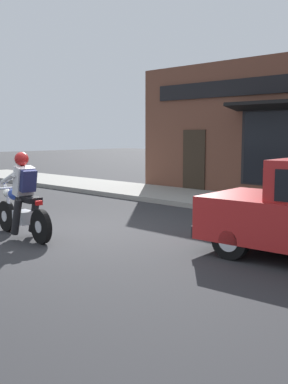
% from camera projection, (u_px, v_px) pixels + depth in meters
% --- Properties ---
extents(ground_plane, '(80.00, 80.00, 0.00)m').
position_uv_depth(ground_plane, '(66.00, 231.00, 9.11)').
color(ground_plane, '#2B2B2D').
extents(sidewalk_curb, '(2.60, 22.00, 0.14)m').
position_uv_depth(sidewalk_curb, '(140.00, 191.00, 14.92)').
color(sidewalk_curb, gray).
rests_on(sidewalk_curb, ground).
extents(storefront_building, '(1.25, 9.98, 4.20)m').
position_uv_depth(storefront_building, '(276.00, 129.00, 13.00)').
color(storefront_building, brown).
rests_on(storefront_building, ground).
extents(motorcycle_with_rider, '(0.59, 2.02, 1.62)m').
position_uv_depth(motorcycle_with_rider, '(23.00, 202.00, 8.47)').
color(motorcycle_with_rider, black).
rests_on(motorcycle_with_rider, ground).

